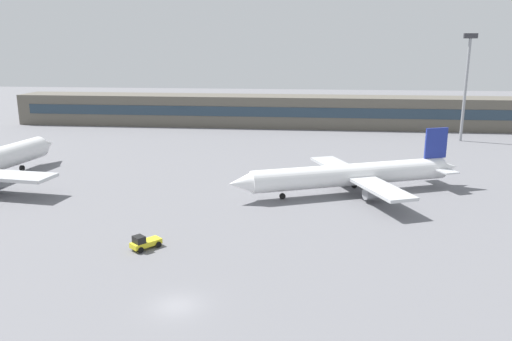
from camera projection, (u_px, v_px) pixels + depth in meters
The scene contains 5 objects.
ground_plane at pixel (239, 187), 84.53m from camera, with size 400.00×400.00×0.00m, color slate.
terminal_building at pixel (271, 111), 148.47m from camera, with size 152.39×12.13×9.00m.
airplane_mid at pixel (350, 175), 80.42m from camera, with size 38.39×27.59×10.00m.
baggage_tug_yellow at pixel (144, 242), 58.64m from camera, with size 3.46×3.72×1.75m.
floodlight_tower_west at pixel (466, 80), 122.35m from camera, with size 3.20×0.80×26.23m.
Camera 1 is at (11.79, -40.53, 23.18)m, focal length 35.05 mm.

